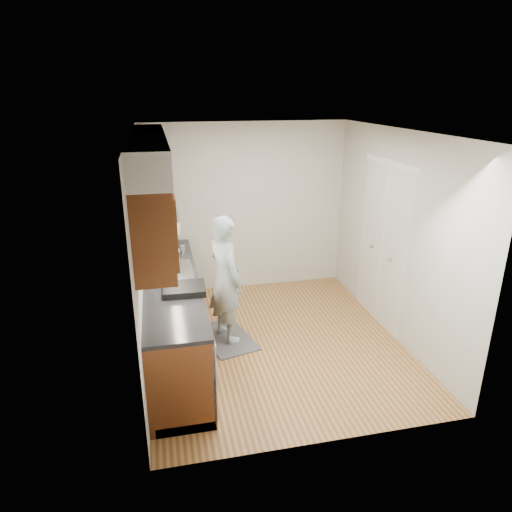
# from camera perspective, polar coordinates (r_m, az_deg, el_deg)

# --- Properties ---
(floor) EXTENTS (3.50, 3.50, 0.00)m
(floor) POSITION_cam_1_polar(r_m,az_deg,el_deg) (5.71, 2.33, -10.59)
(floor) COLOR #A3793D
(floor) RESTS_ON ground
(ceiling) EXTENTS (3.50, 3.50, 0.00)m
(ceiling) POSITION_cam_1_polar(r_m,az_deg,el_deg) (4.93, 2.75, 15.27)
(ceiling) COLOR white
(ceiling) RESTS_ON wall_left
(wall_left) EXTENTS (0.02, 3.50, 2.50)m
(wall_left) POSITION_cam_1_polar(r_m,az_deg,el_deg) (5.03, -14.23, 0.16)
(wall_left) COLOR #B9B7AD
(wall_left) RESTS_ON floor
(wall_right) EXTENTS (0.02, 3.50, 2.50)m
(wall_right) POSITION_cam_1_polar(r_m,az_deg,el_deg) (5.74, 17.15, 2.35)
(wall_right) COLOR #B9B7AD
(wall_right) RESTS_ON floor
(wall_back) EXTENTS (3.00, 0.02, 2.50)m
(wall_back) POSITION_cam_1_polar(r_m,az_deg,el_deg) (6.83, -1.26, 5.98)
(wall_back) COLOR #B9B7AD
(wall_back) RESTS_ON floor
(counter) EXTENTS (0.64, 2.80, 1.30)m
(counter) POSITION_cam_1_polar(r_m,az_deg,el_deg) (5.33, -10.28, -7.33)
(counter) COLOR brown
(counter) RESTS_ON floor
(upper_cabinets) EXTENTS (0.47, 2.80, 1.21)m
(upper_cabinets) POSITION_cam_1_polar(r_m,az_deg,el_deg) (4.89, -12.93, 8.21)
(upper_cabinets) COLOR brown
(upper_cabinets) RESTS_ON wall_left
(closet_door) EXTENTS (0.02, 1.22, 2.05)m
(closet_door) POSITION_cam_1_polar(r_m,az_deg,el_deg) (6.06, 15.49, 1.17)
(closet_door) COLOR white
(closet_door) RESTS_ON wall_right
(floor_mat) EXTENTS (0.73, 1.00, 0.02)m
(floor_mat) POSITION_cam_1_polar(r_m,az_deg,el_deg) (5.78, -3.68, -10.10)
(floor_mat) COLOR #555658
(floor_mat) RESTS_ON floor
(person) EXTENTS (0.62, 0.73, 1.77)m
(person) POSITION_cam_1_polar(r_m,az_deg,el_deg) (5.39, -3.89, -1.87)
(person) COLOR #8CA2AB
(person) RESTS_ON floor_mat
(soap_bottle_a) EXTENTS (0.14, 0.14, 0.27)m
(soap_bottle_a) POSITION_cam_1_polar(r_m,az_deg,el_deg) (5.85, -10.81, 1.43)
(soap_bottle_a) COLOR silver
(soap_bottle_a) RESTS_ON counter
(soap_bottle_b) EXTENTS (0.11, 0.11, 0.18)m
(soap_bottle_b) POSITION_cam_1_polar(r_m,az_deg,el_deg) (5.94, -11.02, 1.23)
(soap_bottle_b) COLOR silver
(soap_bottle_b) RESTS_ON counter
(soap_bottle_c) EXTENTS (0.18, 0.18, 0.17)m
(soap_bottle_c) POSITION_cam_1_polar(r_m,az_deg,el_deg) (5.83, -10.15, 0.86)
(soap_bottle_c) COLOR silver
(soap_bottle_c) RESTS_ON counter
(soda_can) EXTENTS (0.09, 0.09, 0.13)m
(soda_can) POSITION_cam_1_polar(r_m,az_deg,el_deg) (5.71, -10.07, 0.24)
(soda_can) COLOR red
(soda_can) RESTS_ON counter
(steel_can) EXTENTS (0.07, 0.07, 0.11)m
(steel_can) POSITION_cam_1_polar(r_m,az_deg,el_deg) (5.89, -9.13, 0.82)
(steel_can) COLOR #A5A5AA
(steel_can) RESTS_ON counter
(dish_rack) EXTENTS (0.44, 0.38, 0.07)m
(dish_rack) POSITION_cam_1_polar(r_m,az_deg,el_deg) (4.78, -8.96, -4.10)
(dish_rack) COLOR black
(dish_rack) RESTS_ON counter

